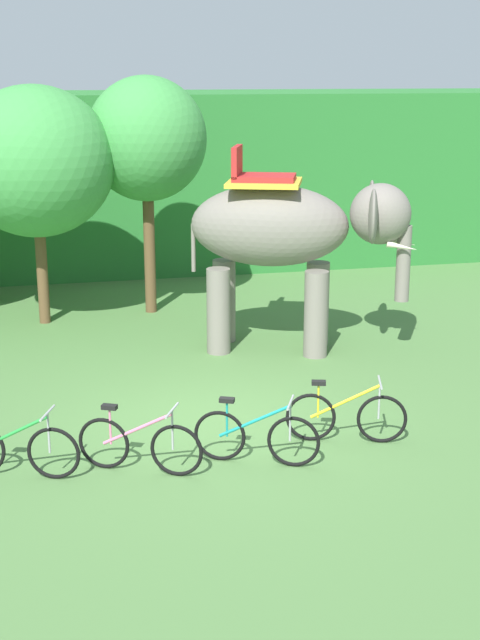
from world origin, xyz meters
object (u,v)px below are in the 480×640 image
object	(u,v)px
elephant	(288,234)
bike_yellow	(346,416)
tree_center_left	(146,140)
bike_pink	(139,445)
tree_center	(35,162)
bike_green	(16,449)
bike_teal	(256,436)

from	to	relation	value
elephant	bike_yellow	size ratio (longest dim) A/B	2.56
tree_center_left	bike_pink	world-z (taller)	tree_center_left
tree_center	tree_center_left	world-z (taller)	tree_center_left
tree_center	tree_center_left	xyz separation A→B (m)	(2.28, 0.37, 0.37)
tree_center	bike_green	distance (m)	7.96
bike_green	bike_teal	xyz separation A→B (m)	(3.12, -0.31, 0.00)
bike_green	bike_yellow	size ratio (longest dim) A/B	0.98
bike_green	bike_yellow	bearing A→B (deg)	1.29
tree_center_left	bike_teal	size ratio (longest dim) A/B	3.17
bike_green	bike_pink	xyz separation A→B (m)	(1.57, -0.23, 0.00)
tree_center	bike_yellow	distance (m)	8.83
bike_yellow	bike_pink	bearing A→B (deg)	-173.68
elephant	bike_pink	bearing A→B (deg)	-125.23
bike_pink	tree_center_left	bearing A→B (deg)	81.48
tree_center	bike_teal	xyz separation A→B (m)	(2.63, -7.69, -2.94)
bike_yellow	tree_center_left	bearing A→B (deg)	102.98
tree_center	bike_yellow	world-z (taller)	tree_center
tree_center_left	bike_yellow	xyz separation A→B (m)	(1.76, -7.65, -3.31)
elephant	bike_pink	xyz separation A→B (m)	(-3.34, -4.73, -1.82)
bike_teal	elephant	bearing A→B (deg)	69.56
tree_center_left	bike_teal	world-z (taller)	tree_center_left
tree_center_left	bike_green	distance (m)	8.87
bike_green	bike_teal	world-z (taller)	same
tree_center_left	tree_center	bearing A→B (deg)	-170.79
elephant	bike_pink	world-z (taller)	elephant
elephant	bike_yellow	xyz separation A→B (m)	(-0.38, -4.40, -1.82)
elephant	bike_yellow	distance (m)	4.78
tree_center	bike_green	xyz separation A→B (m)	(-0.48, -7.38, -2.94)
tree_center_left	elephant	bearing A→B (deg)	-56.55
elephant	tree_center	bearing A→B (deg)	146.97
tree_center	bike_teal	distance (m)	8.64
elephant	bike_teal	distance (m)	5.45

